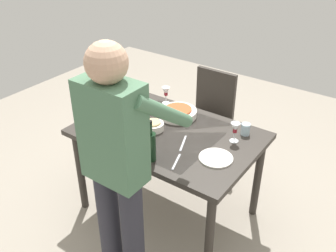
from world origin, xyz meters
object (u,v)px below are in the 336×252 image
wine_glass_left (166,92)px  serving_bowl_pasta (178,112)px  water_cup_near_right (107,136)px  side_bowl_bread (153,126)px  water_cup_far_left (126,129)px  dinner_plate_far (216,158)px  person_server (117,164)px  dinner_plate_near (137,111)px  wine_glass_right (235,129)px  chair_near (209,112)px  water_cup_near_left (245,129)px  side_bowl_salad (136,141)px  dining_table (168,141)px  wine_bottle (151,146)px

wine_glass_left → serving_bowl_pasta: bearing=149.0°
water_cup_near_right → side_bowl_bread: water_cup_near_right is taller
water_cup_far_left → dinner_plate_far: bearing=-170.4°
person_server → wine_glass_left: size_ratio=11.19×
person_server → dinner_plate_near: bearing=-56.6°
wine_glass_right → water_cup_far_left: (0.68, 0.38, -0.06)m
wine_glass_right → serving_bowl_pasta: 0.55m
wine_glass_left → chair_near: bearing=-110.5°
water_cup_near_left → water_cup_far_left: size_ratio=0.94×
chair_near → side_bowl_salad: chair_near is taller
dinner_plate_near → dinner_plate_far: 0.87m
water_cup_far_left → side_bowl_salad: (-0.15, 0.07, -0.01)m
side_bowl_salad → side_bowl_bread: bearing=-81.6°
dining_table → dinner_plate_near: size_ratio=5.84×
dining_table → side_bowl_bread: side_bowl_bread is taller
wine_bottle → side_bowl_bread: wine_bottle is taller
water_cup_near_left → dinner_plate_near: bearing=12.3°
water_cup_far_left → side_bowl_bread: 0.21m
water_cup_near_right → dinner_plate_far: 0.78m
water_cup_near_left → side_bowl_bread: water_cup_near_left is taller
wine_glass_left → side_bowl_bread: (-0.17, 0.40, -0.07)m
person_server → wine_bottle: bearing=-83.6°
water_cup_near_right → side_bowl_salad: 0.21m
water_cup_near_left → water_cup_far_left: 0.87m
dinner_plate_near → chair_near: bearing=-111.2°
serving_bowl_pasta → dinner_plate_far: serving_bowl_pasta is taller
person_server → water_cup_near_left: person_server is taller
dinner_plate_near → side_bowl_bread: bearing=152.1°
side_bowl_salad → dinner_plate_far: bearing=-161.1°
person_server → chair_near: bearing=-80.3°
dinner_plate_near → water_cup_near_left: bearing=-167.7°
water_cup_near_left → side_bowl_salad: (0.56, 0.58, -0.01)m
wine_glass_left → wine_glass_right: bearing=164.9°
person_server → water_cup_near_right: size_ratio=16.05×
dining_table → person_server: bearing=102.1°
person_server → wine_bottle: (0.04, -0.36, -0.08)m
person_server → dinner_plate_near: size_ratio=7.34×
wine_glass_right → dinner_plate_far: wine_glass_right is taller
wine_glass_left → wine_glass_right: 0.77m
water_cup_near_right → wine_glass_right: bearing=-143.5°
chair_near → wine_bottle: wine_bottle is taller
side_bowl_bread → dinner_plate_far: side_bowl_bread is taller
dinner_plate_near → water_cup_near_right: bearing=104.4°
wine_bottle → wine_glass_right: (-0.35, -0.52, -0.01)m
water_cup_far_left → dinner_plate_near: bearing=-62.7°
chair_near → serving_bowl_pasta: (-0.04, 0.59, 0.27)m
wine_bottle → dinner_plate_far: size_ratio=1.29×
wine_glass_right → serving_bowl_pasta: bearing=-8.0°
wine_glass_left → side_bowl_bread: 0.45m
person_server → serving_bowl_pasta: person_server is taller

